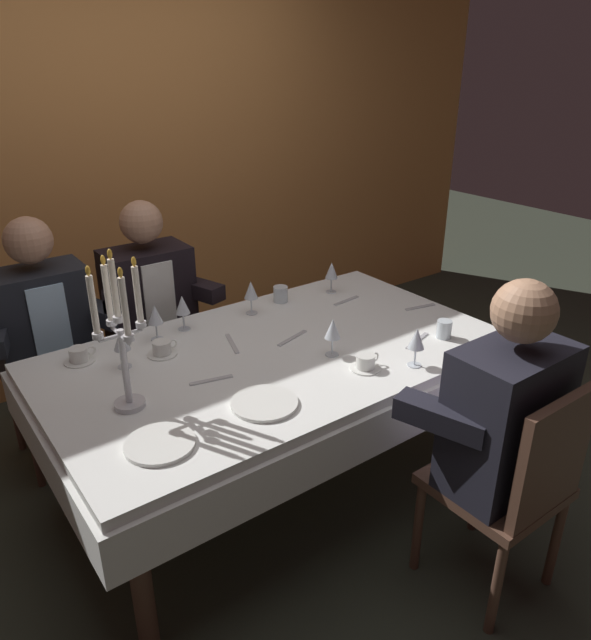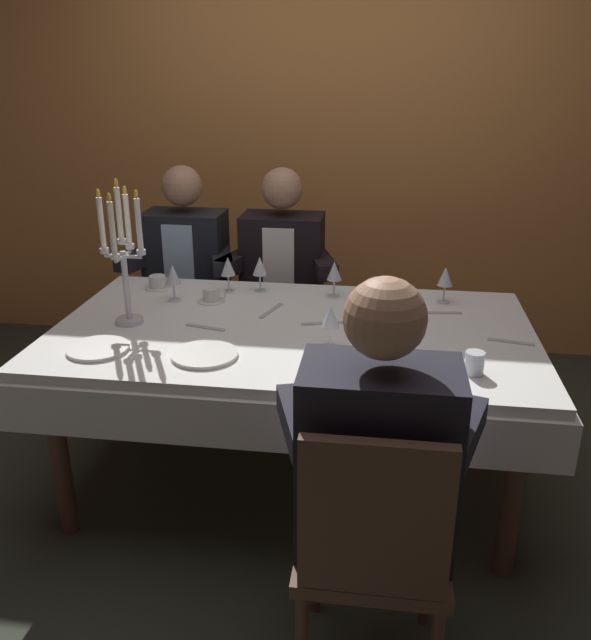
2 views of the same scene
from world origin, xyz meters
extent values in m
plane|color=#33392D|center=(0.00, 0.00, 0.00)|extent=(12.00, 12.00, 0.00)
cube|color=#D98A47|center=(0.00, 1.66, 1.35)|extent=(6.00, 0.12, 2.70)
cube|color=white|center=(0.00, 0.00, 0.72)|extent=(1.90, 1.10, 0.04)
cube|color=white|center=(0.00, 0.00, 0.61)|extent=(1.94, 1.14, 0.18)
cylinder|color=brown|center=(-0.83, -0.43, 0.35)|extent=(0.07, 0.07, 0.70)
cylinder|color=brown|center=(0.83, -0.43, 0.35)|extent=(0.07, 0.07, 0.70)
cylinder|color=brown|center=(-0.83, 0.43, 0.35)|extent=(0.07, 0.07, 0.70)
cylinder|color=brown|center=(0.83, 0.43, 0.35)|extent=(0.07, 0.07, 0.70)
cylinder|color=silver|center=(-0.66, -0.05, 0.75)|extent=(0.11, 0.11, 0.02)
cylinder|color=silver|center=(-0.66, -0.05, 0.90)|extent=(0.02, 0.02, 0.28)
cylinder|color=silver|center=(-0.66, -0.05, 1.08)|extent=(0.04, 0.04, 0.02)
cylinder|color=white|center=(-0.66, -0.05, 1.19)|extent=(0.02, 0.02, 0.20)
ellipsoid|color=yellow|center=(-0.66, -0.05, 1.30)|extent=(0.02, 0.02, 0.03)
cylinder|color=silver|center=(-0.63, -0.05, 1.02)|extent=(0.07, 0.01, 0.01)
cylinder|color=silver|center=(-0.59, -0.05, 1.04)|extent=(0.04, 0.04, 0.02)
cylinder|color=white|center=(-0.59, -0.05, 1.15)|extent=(0.02, 0.02, 0.20)
ellipsoid|color=yellow|center=(-0.59, -0.05, 1.26)|extent=(0.02, 0.02, 0.03)
cylinder|color=silver|center=(-0.66, -0.01, 1.02)|extent=(0.01, 0.07, 0.01)
cylinder|color=silver|center=(-0.66, 0.03, 1.04)|extent=(0.04, 0.04, 0.02)
cylinder|color=white|center=(-0.66, 0.03, 1.15)|extent=(0.02, 0.02, 0.20)
ellipsoid|color=yellow|center=(-0.66, 0.03, 1.26)|extent=(0.02, 0.02, 0.03)
cylinder|color=silver|center=(-0.70, -0.05, 1.02)|extent=(0.07, 0.01, 0.01)
cylinder|color=silver|center=(-0.74, -0.05, 1.04)|extent=(0.04, 0.04, 0.02)
cylinder|color=white|center=(-0.74, -0.05, 1.15)|extent=(0.02, 0.02, 0.20)
ellipsoid|color=yellow|center=(-0.74, -0.05, 1.26)|extent=(0.02, 0.02, 0.03)
cylinder|color=silver|center=(-0.66, -0.09, 1.02)|extent=(0.01, 0.08, 0.01)
cylinder|color=silver|center=(-0.66, -0.12, 1.04)|extent=(0.04, 0.04, 0.02)
cylinder|color=white|center=(-0.66, -0.12, 1.15)|extent=(0.02, 0.02, 0.20)
ellipsoid|color=yellow|center=(-0.66, -0.12, 1.26)|extent=(0.02, 0.02, 0.03)
cylinder|color=white|center=(-0.27, -0.32, 0.75)|extent=(0.24, 0.24, 0.01)
cylinder|color=white|center=(-0.68, -0.33, 0.75)|extent=(0.23, 0.23, 0.01)
cylinder|color=silver|center=(0.16, -0.17, 0.74)|extent=(0.06, 0.06, 0.00)
cylinder|color=silver|center=(0.16, -0.17, 0.78)|extent=(0.01, 0.01, 0.07)
cone|color=silver|center=(0.16, -0.17, 0.86)|extent=(0.07, 0.07, 0.08)
cylinder|color=#E0D172|center=(0.16, -0.17, 0.84)|extent=(0.04, 0.04, 0.03)
cylinder|color=silver|center=(-0.21, 0.42, 0.74)|extent=(0.06, 0.06, 0.00)
cylinder|color=silver|center=(-0.21, 0.42, 0.78)|extent=(0.01, 0.01, 0.07)
cone|color=silver|center=(-0.21, 0.42, 0.86)|extent=(0.07, 0.07, 0.08)
cylinder|color=#E0D172|center=(-0.21, 0.42, 0.84)|extent=(0.04, 0.04, 0.03)
cylinder|color=silver|center=(0.62, 0.38, 0.74)|extent=(0.06, 0.06, 0.00)
cylinder|color=silver|center=(0.62, 0.38, 0.78)|extent=(0.01, 0.01, 0.07)
cone|color=silver|center=(0.62, 0.38, 0.86)|extent=(0.07, 0.07, 0.08)
cylinder|color=maroon|center=(0.62, 0.38, 0.84)|extent=(0.04, 0.04, 0.03)
cylinder|color=silver|center=(0.37, -0.44, 0.74)|extent=(0.06, 0.06, 0.00)
cylinder|color=silver|center=(0.37, -0.44, 0.78)|extent=(0.01, 0.01, 0.07)
cone|color=silver|center=(0.37, -0.44, 0.86)|extent=(0.07, 0.07, 0.08)
cylinder|color=#E0D172|center=(0.37, -0.44, 0.84)|extent=(0.04, 0.04, 0.03)
cylinder|color=silver|center=(-0.36, 0.40, 0.74)|extent=(0.06, 0.06, 0.00)
cylinder|color=silver|center=(-0.36, 0.40, 0.78)|extent=(0.01, 0.01, 0.07)
cone|color=silver|center=(-0.36, 0.40, 0.86)|extent=(0.07, 0.07, 0.08)
cylinder|color=silver|center=(0.13, 0.39, 0.74)|extent=(0.06, 0.06, 0.00)
cylinder|color=silver|center=(0.13, 0.39, 0.78)|extent=(0.01, 0.01, 0.07)
cone|color=silver|center=(0.13, 0.39, 0.86)|extent=(0.07, 0.07, 0.08)
cylinder|color=#E0D172|center=(0.13, 0.39, 0.84)|extent=(0.04, 0.04, 0.03)
cylinder|color=silver|center=(-0.57, 0.24, 0.74)|extent=(0.06, 0.06, 0.00)
cylinder|color=silver|center=(-0.57, 0.24, 0.78)|extent=(0.01, 0.01, 0.07)
cone|color=silver|center=(-0.57, 0.24, 0.86)|extent=(0.07, 0.07, 0.08)
cylinder|color=maroon|center=(-0.57, 0.24, 0.84)|extent=(0.04, 0.04, 0.03)
cylinder|color=silver|center=(0.33, 0.43, 0.78)|extent=(0.07, 0.07, 0.08)
cylinder|color=silver|center=(0.67, -0.33, 0.78)|extent=(0.07, 0.07, 0.08)
cylinder|color=white|center=(-0.40, 0.25, 0.74)|extent=(0.12, 0.12, 0.01)
cylinder|color=white|center=(-0.40, 0.25, 0.77)|extent=(0.08, 0.08, 0.05)
torus|color=white|center=(-0.35, 0.25, 0.78)|extent=(0.04, 0.01, 0.04)
cylinder|color=white|center=(-0.70, 0.39, 0.74)|extent=(0.12, 0.12, 0.01)
cylinder|color=white|center=(-0.70, 0.39, 0.77)|extent=(0.08, 0.08, 0.05)
torus|color=white|center=(-0.65, 0.39, 0.78)|extent=(0.04, 0.01, 0.04)
cylinder|color=white|center=(0.20, -0.34, 0.74)|extent=(0.12, 0.12, 0.01)
cylinder|color=white|center=(0.20, -0.34, 0.77)|extent=(0.08, 0.08, 0.05)
torus|color=white|center=(0.25, -0.34, 0.78)|extent=(0.04, 0.01, 0.04)
cube|color=#B7B7BC|center=(-0.34, -0.06, 0.74)|extent=(0.17, 0.06, 0.01)
cube|color=#B7B7BC|center=(0.60, 0.24, 0.74)|extent=(0.17, 0.04, 0.01)
cube|color=#B7B7BC|center=(-0.12, 0.16, 0.74)|extent=(0.07, 0.19, 0.01)
cube|color=#B7B7BC|center=(0.12, 0.05, 0.74)|extent=(0.19, 0.07, 0.01)
cube|color=#B7B7BC|center=(0.84, -0.04, 0.74)|extent=(0.17, 0.05, 0.01)
cube|color=#B7B7BC|center=(0.54, -0.29, 0.74)|extent=(0.19, 0.07, 0.01)
cylinder|color=brown|center=(-0.89, 0.70, 0.21)|extent=(0.04, 0.04, 0.42)
cylinder|color=brown|center=(-0.53, 0.70, 0.21)|extent=(0.04, 0.04, 0.42)
cylinder|color=brown|center=(-0.89, 1.06, 0.21)|extent=(0.04, 0.04, 0.42)
cylinder|color=brown|center=(-0.53, 1.06, 0.21)|extent=(0.04, 0.04, 0.42)
cube|color=brown|center=(-0.71, 0.88, 0.44)|extent=(0.42, 0.42, 0.04)
cube|color=brown|center=(-0.71, 1.07, 0.68)|extent=(0.38, 0.04, 0.44)
cube|color=black|center=(-0.71, 0.88, 0.73)|extent=(0.42, 0.26, 0.54)
cube|color=#ACD1EE|center=(-0.71, 0.75, 0.76)|extent=(0.16, 0.01, 0.40)
sphere|color=tan|center=(-0.71, 0.88, 1.14)|extent=(0.21, 0.21, 0.21)
cube|color=black|center=(-0.49, 0.78, 0.77)|extent=(0.19, 0.34, 0.08)
cylinder|color=brown|center=(-0.36, 0.70, 0.21)|extent=(0.04, 0.04, 0.42)
cylinder|color=brown|center=(0.00, 0.70, 0.21)|extent=(0.04, 0.04, 0.42)
cylinder|color=brown|center=(-0.36, 1.06, 0.21)|extent=(0.04, 0.04, 0.42)
cylinder|color=brown|center=(0.00, 1.06, 0.21)|extent=(0.04, 0.04, 0.42)
cube|color=brown|center=(-0.18, 0.88, 0.44)|extent=(0.42, 0.42, 0.04)
cube|color=brown|center=(-0.18, 1.07, 0.68)|extent=(0.38, 0.04, 0.44)
cube|color=black|center=(-0.18, 0.88, 0.73)|extent=(0.42, 0.26, 0.54)
cube|color=white|center=(-0.18, 0.75, 0.76)|extent=(0.16, 0.01, 0.40)
sphere|color=tan|center=(-0.18, 0.88, 1.14)|extent=(0.21, 0.21, 0.21)
cube|color=black|center=(-0.40, 0.78, 0.77)|extent=(0.19, 0.34, 0.08)
cube|color=black|center=(0.04, 0.78, 0.77)|extent=(0.19, 0.34, 0.08)
cylinder|color=brown|center=(0.54, -0.70, 0.21)|extent=(0.04, 0.04, 0.42)
cylinder|color=brown|center=(0.18, -0.70, 0.21)|extent=(0.04, 0.04, 0.42)
cylinder|color=brown|center=(0.54, -1.06, 0.21)|extent=(0.04, 0.04, 0.42)
cylinder|color=brown|center=(0.18, -1.06, 0.21)|extent=(0.04, 0.04, 0.42)
cube|color=brown|center=(0.36, -0.88, 0.44)|extent=(0.42, 0.42, 0.04)
cube|color=brown|center=(0.36, -1.07, 0.68)|extent=(0.38, 0.04, 0.44)
cube|color=black|center=(0.36, -0.88, 0.73)|extent=(0.42, 0.26, 0.54)
cube|color=#BBA8CE|center=(0.36, -0.75, 0.76)|extent=(0.16, 0.01, 0.40)
sphere|color=tan|center=(0.36, -0.88, 1.14)|extent=(0.21, 0.21, 0.21)
cube|color=black|center=(0.58, -0.78, 0.77)|extent=(0.19, 0.34, 0.08)
cube|color=black|center=(0.14, -0.78, 0.77)|extent=(0.19, 0.34, 0.08)
camera|label=1|loc=(-1.25, -1.83, 1.88)|focal=33.21mm
camera|label=2|loc=(0.35, -2.39, 1.71)|focal=36.52mm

